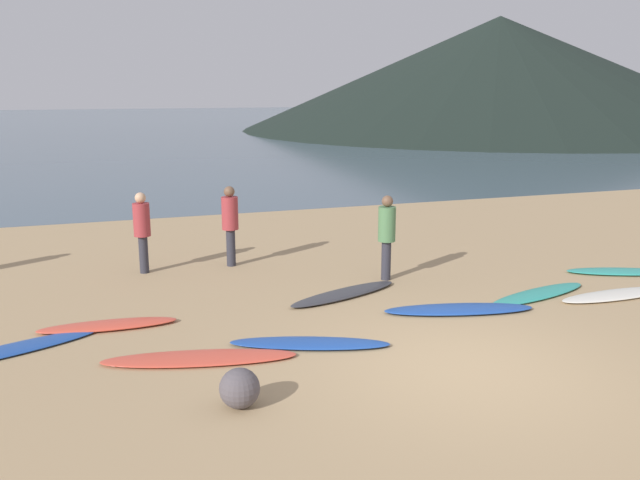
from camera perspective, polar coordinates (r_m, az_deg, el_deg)
ground_plane at (r=18.09m, az=-4.22°, el=1.03°), size 120.00×120.00×0.20m
ocean_water at (r=69.22m, az=-15.34°, el=9.46°), size 140.00×100.00×0.01m
headland_hill at (r=60.78m, az=14.86°, el=13.52°), size 43.61×43.61×9.42m
surfboard_0 at (r=10.40m, az=-24.91°, el=-8.49°), size 2.55×1.40×0.06m
surfboard_1 at (r=10.84m, az=-17.60°, el=-6.92°), size 2.10×0.60×0.09m
surfboard_2 at (r=9.33m, az=-10.23°, el=-9.86°), size 2.69×1.14×0.07m
surfboard_3 at (r=9.67m, az=-0.88°, el=-8.77°), size 2.32×1.27×0.08m
surfboard_4 at (r=11.88m, az=2.06°, el=-4.58°), size 2.38×1.30×0.09m
surfboard_5 at (r=11.29m, az=11.72°, el=-5.78°), size 2.55×1.15×0.09m
surfboard_6 at (r=12.49m, az=18.09°, el=-4.38°), size 2.39×1.10×0.07m
surfboard_7 at (r=12.94m, az=23.94°, el=-4.27°), size 2.35×0.60×0.08m
surfboard_8 at (r=14.56m, az=24.28°, el=-2.46°), size 2.20×1.28×0.08m
person_0 at (r=13.58m, az=-14.91°, el=1.17°), size 0.33×0.33×1.61m
person_1 at (r=13.76m, az=-7.66°, el=1.76°), size 0.33×0.33×1.66m
person_2 at (r=12.71m, az=5.70°, el=0.81°), size 0.33×0.33×1.63m
beach_rock_near at (r=7.92m, az=-6.86°, el=-12.41°), size 0.47×0.47×0.47m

